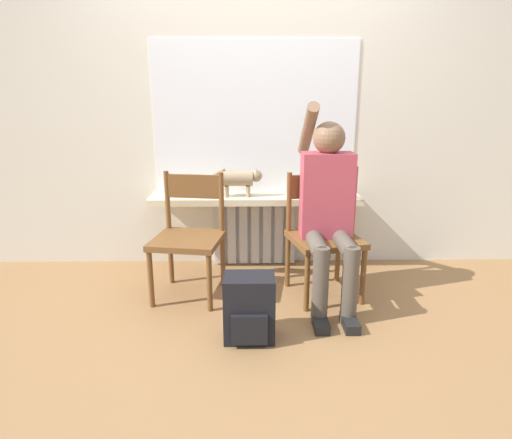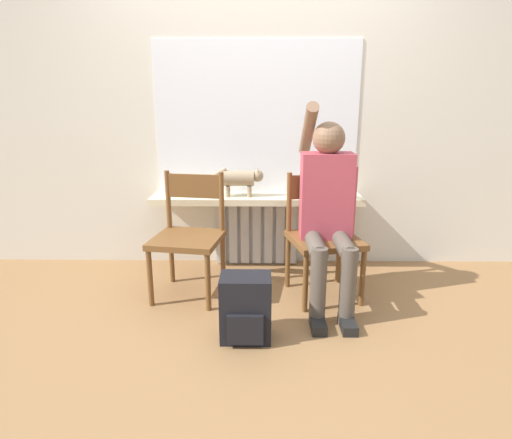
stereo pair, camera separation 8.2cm
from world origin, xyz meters
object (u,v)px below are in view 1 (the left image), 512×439
chair_left (189,234)px  cat (240,179)px  person (329,206)px  chair_right (323,234)px  backpack (249,308)px

chair_left → cat: size_ratio=1.92×
person → cat: bearing=136.1°
chair_right → backpack: 0.83m
chair_left → person: person is taller
backpack → chair_left: bearing=124.3°
chair_right → cat: (-0.58, 0.46, 0.31)m
cat → backpack: 1.21m
person → cat: person is taller
cat → backpack: cat is taller
chair_right → backpack: bearing=-143.3°
chair_right → person: size_ratio=0.64×
chair_right → person: (0.01, -0.11, 0.23)m
chair_left → person: (0.94, -0.11, 0.23)m
chair_left → cat: (0.34, 0.46, 0.31)m
cat → backpack: size_ratio=1.16×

